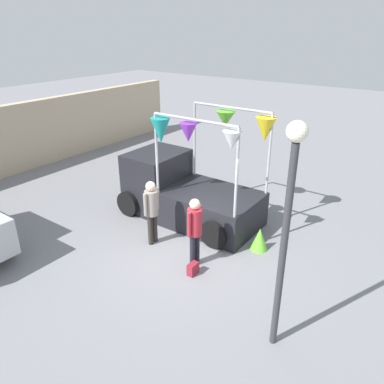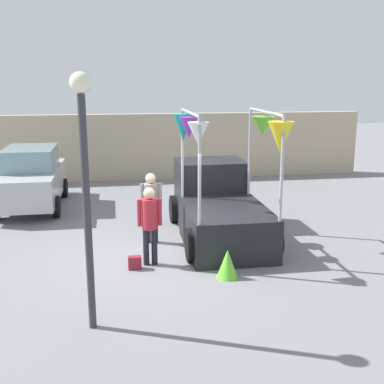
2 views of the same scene
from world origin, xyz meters
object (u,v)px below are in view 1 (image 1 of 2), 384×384
handbag (193,269)px  folded_kite_bundle_lime (259,239)px  person_vendor (151,207)px  street_lamp (288,212)px  vendor_truck (183,188)px  person_customer (195,226)px

handbag → folded_kite_bundle_lime: (1.84, -0.76, 0.16)m
person_vendor → handbag: 1.95m
street_lamp → handbag: bearing=71.4°
street_lamp → person_vendor: bearing=72.2°
handbag → folded_kite_bundle_lime: size_ratio=0.47×
folded_kite_bundle_lime → person_vendor: bearing=119.1°
folded_kite_bundle_lime → handbag: bearing=157.6°
folded_kite_bundle_lime → street_lamp: bearing=-148.7°
vendor_truck → street_lamp: street_lamp is taller
person_vendor → folded_kite_bundle_lime: person_vendor is taller
handbag → street_lamp: bearing=-108.6°
person_vendor → street_lamp: 4.50m
person_vendor → vendor_truck: bearing=9.9°
person_customer → street_lamp: size_ratio=0.42×
person_customer → folded_kite_bundle_lime: 1.92m
person_vendor → handbag: (-0.50, -1.65, -0.92)m
person_customer → folded_kite_bundle_lime: person_customer is taller
person_vendor → handbag: bearing=-106.7°
person_customer → person_vendor: (0.15, 1.45, 0.01)m
person_customer → handbag: person_customer is taller
vendor_truck → handbag: size_ratio=14.69×
person_customer → person_vendor: 1.46m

